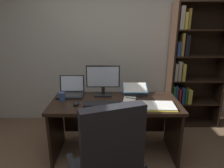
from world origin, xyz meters
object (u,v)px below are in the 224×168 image
object	(u,v)px
bookshelf	(190,69)
laptop	(71,91)
notepad	(130,99)
desk	(115,114)
open_binder	(156,106)
computer_mouse	(76,103)
pen	(132,98)
monitor	(103,81)
keyboard	(102,104)
reading_stand_with_book	(135,89)
coffee_mug	(62,97)

from	to	relation	value
bookshelf	laptop	world-z (taller)	bookshelf
bookshelf	notepad	world-z (taller)	bookshelf
desk	open_binder	xyz separation A→B (m)	(0.47, -0.24, 0.22)
laptop	computer_mouse	world-z (taller)	laptop
laptop	pen	xyz separation A→B (m)	(0.78, -0.15, -0.04)
monitor	laptop	size ratio (longest dim) A/B	1.31
keyboard	open_binder	world-z (taller)	same
desk	notepad	size ratio (longest dim) A/B	7.38
open_binder	laptop	bearing A→B (deg)	162.16
desk	reading_stand_with_book	size ratio (longest dim) A/B	4.67
desk	computer_mouse	bearing A→B (deg)	-157.53
desk	bookshelf	bearing A→B (deg)	32.05
monitor	reading_stand_with_book	distance (m)	0.45
bookshelf	keyboard	world-z (taller)	bookshelf
bookshelf	keyboard	distance (m)	1.65
desk	monitor	xyz separation A→B (m)	(-0.15, 0.14, 0.40)
keyboard	open_binder	bearing A→B (deg)	-4.65
desk	monitor	bearing A→B (deg)	136.48
desk	reading_stand_with_book	xyz separation A→B (m)	(0.28, 0.21, 0.27)
monitor	bookshelf	bearing A→B (deg)	24.28
desk	laptop	distance (m)	0.64
open_binder	computer_mouse	bearing A→B (deg)	179.22
bookshelf	reading_stand_with_book	xyz separation A→B (m)	(-0.92, -0.55, -0.15)
keyboard	pen	world-z (taller)	keyboard
monitor	keyboard	world-z (taller)	monitor
pen	coffee_mug	world-z (taller)	coffee_mug
laptop	keyboard	world-z (taller)	laptop
reading_stand_with_book	open_binder	size ratio (longest dim) A/B	0.74
desk	coffee_mug	world-z (taller)	coffee_mug
monitor	laptop	distance (m)	0.45
monitor	pen	world-z (taller)	monitor
reading_stand_with_book	open_binder	distance (m)	0.48
desk	pen	distance (m)	0.30
keyboard	notepad	world-z (taller)	keyboard
computer_mouse	pen	size ratio (longest dim) A/B	0.74
desk	bookshelf	xyz separation A→B (m)	(1.20, 0.75, 0.42)
desk	coffee_mug	bearing A→B (deg)	-175.71
bookshelf	notepad	size ratio (longest dim) A/B	9.23
desk	computer_mouse	world-z (taller)	computer_mouse
notepad	computer_mouse	bearing A→B (deg)	-163.95
computer_mouse	notepad	distance (m)	0.66
keyboard	pen	xyz separation A→B (m)	(0.36, 0.18, 0.00)
laptop	notepad	size ratio (longest dim) A/B	1.57
pen	keyboard	bearing A→B (deg)	-152.84
open_binder	coffee_mug	world-z (taller)	coffee_mug
pen	coffee_mug	distance (m)	0.85
laptop	notepad	bearing A→B (deg)	-11.02
bookshelf	keyboard	bearing A→B (deg)	-145.22
reading_stand_with_book	notepad	distance (m)	0.23
desk	open_binder	world-z (taller)	open_binder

